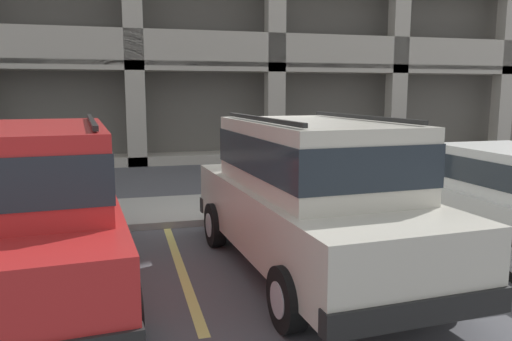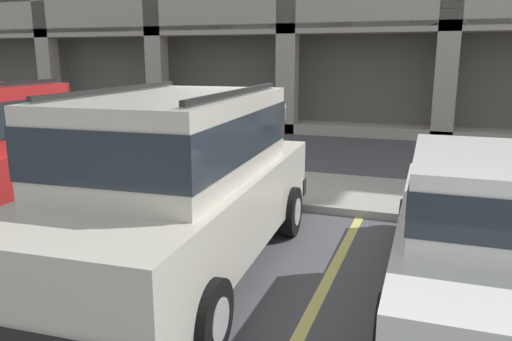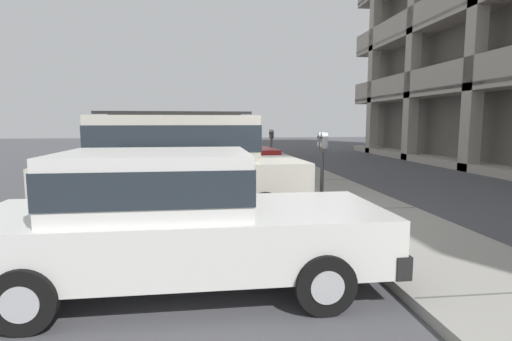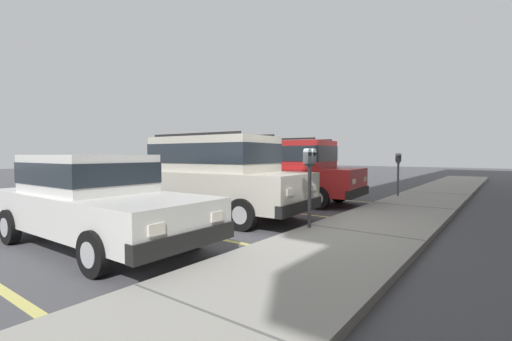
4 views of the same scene
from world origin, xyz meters
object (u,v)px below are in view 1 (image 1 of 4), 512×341
Objects in this scene: silver_suv at (311,190)px; red_sedan at (31,205)px; dark_hatchback at (504,195)px; parking_meter_near at (266,152)px.

silver_suv is 3.32m from red_sedan.
silver_suv is at bearing -4.69° from red_sedan.
dark_hatchback is (3.15, 0.19, -0.27)m from silver_suv.
silver_suv is at bearing -177.33° from dark_hatchback.
dark_hatchback is at bearing -40.58° from parking_meter_near.
red_sedan is 6.48m from dark_hatchback.
parking_meter_near is at bearing 33.09° from red_sedan.
parking_meter_near is (0.20, 2.72, 0.18)m from silver_suv.
red_sedan is 4.44m from parking_meter_near.
parking_meter_near is (3.52, 2.71, 0.18)m from red_sedan.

